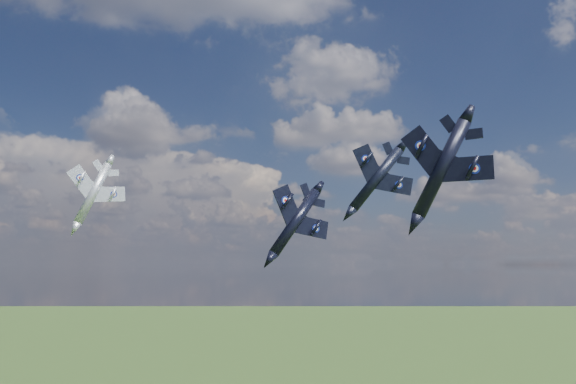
{
  "coord_description": "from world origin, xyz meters",
  "views": [
    {
      "loc": [
        -3.57,
        -54.75,
        73.22
      ],
      "look_at": [
        0.61,
        18.33,
        82.74
      ],
      "focal_mm": 35.0,
      "sensor_mm": 36.0,
      "label": 1
    }
  ],
  "objects_px": {
    "jet_lead_navy": "(295,222)",
    "jet_high_navy": "(376,179)",
    "jet_left_silver": "(93,193)",
    "jet_right_navy": "(442,168)"
  },
  "relations": [
    {
      "from": "jet_lead_navy",
      "to": "jet_high_navy",
      "type": "relative_size",
      "value": 0.93
    },
    {
      "from": "jet_high_navy",
      "to": "jet_left_silver",
      "type": "relative_size",
      "value": 1.2
    },
    {
      "from": "jet_lead_navy",
      "to": "jet_right_navy",
      "type": "height_order",
      "value": "jet_right_navy"
    },
    {
      "from": "jet_lead_navy",
      "to": "jet_right_navy",
      "type": "distance_m",
      "value": 27.87
    },
    {
      "from": "jet_high_navy",
      "to": "jet_lead_navy",
      "type": "bearing_deg",
      "value": -143.95
    },
    {
      "from": "jet_right_navy",
      "to": "jet_left_silver",
      "type": "distance_m",
      "value": 52.79
    },
    {
      "from": "jet_high_navy",
      "to": "jet_left_silver",
      "type": "height_order",
      "value": "jet_high_navy"
    },
    {
      "from": "jet_high_navy",
      "to": "jet_left_silver",
      "type": "xyz_separation_m",
      "value": [
        -42.31,
        -0.56,
        -2.58
      ]
    },
    {
      "from": "jet_right_navy",
      "to": "jet_left_silver",
      "type": "height_order",
      "value": "jet_left_silver"
    },
    {
      "from": "jet_lead_navy",
      "to": "jet_left_silver",
      "type": "bearing_deg",
      "value": 139.49
    }
  ]
}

